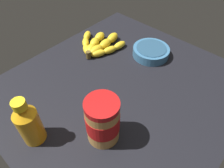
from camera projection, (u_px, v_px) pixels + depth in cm
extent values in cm
cube|color=black|center=(120.00, 90.00, 72.90)|extent=(80.13, 73.55, 3.28)
ellipsoid|color=yellow|center=(98.00, 53.00, 82.69)|extent=(7.01, 5.43, 2.81)
ellipsoid|color=yellow|center=(110.00, 50.00, 84.27)|extent=(6.95, 4.40, 2.81)
ellipsoid|color=yellow|center=(119.00, 45.00, 86.46)|extent=(6.60, 3.20, 2.81)
ellipsoid|color=yellow|center=(96.00, 50.00, 83.60)|extent=(6.90, 3.57, 3.53)
ellipsoid|color=yellow|center=(105.00, 44.00, 86.52)|extent=(7.19, 4.17, 3.53)
ellipsoid|color=yellow|center=(112.00, 38.00, 89.67)|extent=(7.44, 4.81, 3.53)
ellipsoid|color=yellow|center=(91.00, 49.00, 84.07)|extent=(6.86, 6.10, 3.52)
ellipsoid|color=yellow|center=(95.00, 43.00, 87.21)|extent=(6.79, 5.51, 3.52)
ellipsoid|color=yellow|center=(100.00, 37.00, 90.17)|extent=(6.55, 4.79, 3.52)
ellipsoid|color=yellow|center=(87.00, 50.00, 84.43)|extent=(5.79, 6.98, 2.81)
ellipsoid|color=yellow|center=(86.00, 42.00, 87.94)|extent=(6.52, 6.61, 2.81)
ellipsoid|color=yellow|center=(87.00, 36.00, 91.49)|extent=(6.94, 5.93, 2.81)
cylinder|color=brown|center=(88.00, 55.00, 81.42)|extent=(2.00, 2.00, 3.00)
cylinder|color=#BF8442|center=(103.00, 122.00, 54.16)|extent=(8.90, 8.90, 12.91)
cylinder|color=#B71414|center=(103.00, 121.00, 53.70)|extent=(9.08, 9.08, 5.81)
cylinder|color=#B71414|center=(102.00, 105.00, 48.90)|extent=(8.90, 8.90, 1.67)
cylinder|color=orange|center=(30.00, 127.00, 54.45)|extent=(6.15, 6.15, 10.94)
cone|color=orange|center=(22.00, 111.00, 49.53)|extent=(6.15, 6.15, 2.68)
cylinder|color=yellow|center=(19.00, 105.00, 47.74)|extent=(3.38, 3.38, 2.28)
cylinder|color=teal|center=(151.00, 52.00, 82.84)|extent=(14.47, 14.47, 3.52)
cylinder|color=navy|center=(151.00, 51.00, 82.55)|extent=(11.87, 11.87, 3.17)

